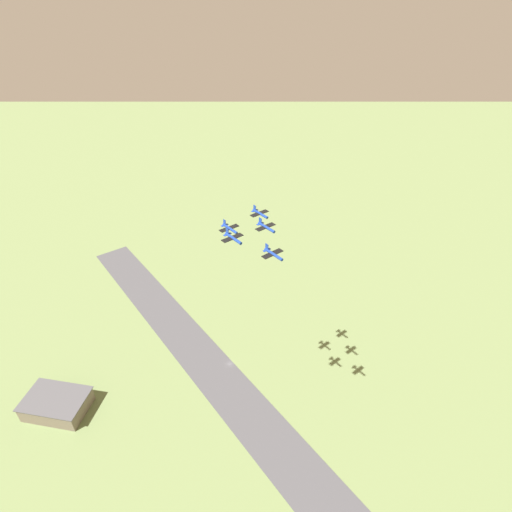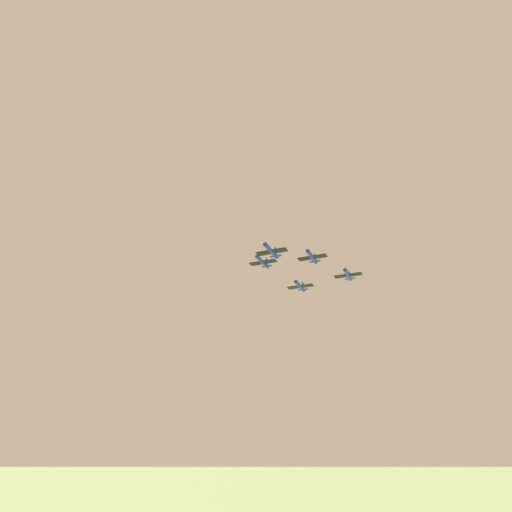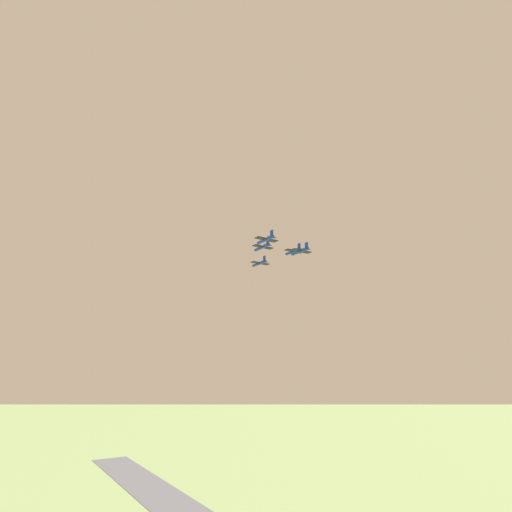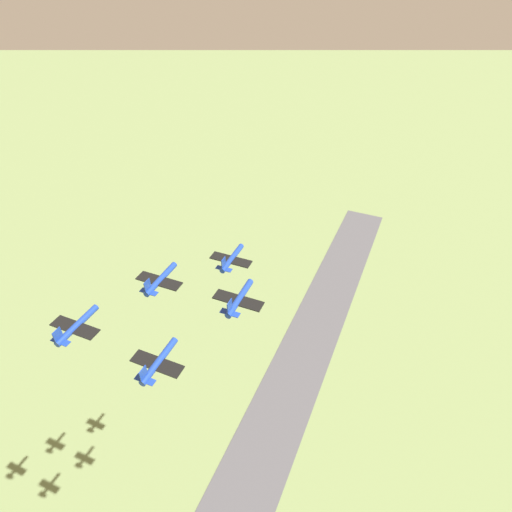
# 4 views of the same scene
# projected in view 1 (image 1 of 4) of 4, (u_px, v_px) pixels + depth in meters

# --- Properties ---
(ground_plane) EXTENTS (3000.00, 3000.00, 0.00)m
(ground_plane) POSITION_uv_depth(u_px,v_px,m) (230.00, 364.00, 292.71)
(ground_plane) COLOR #6B7F4C
(runway_strip) EXTENTS (411.45, 379.69, 0.20)m
(runway_strip) POSITION_uv_depth(u_px,v_px,m) (268.00, 436.00, 244.85)
(runway_strip) COLOR #47474C
(runway_strip) RESTS_ON ground_plane
(hangar) EXTENTS (39.69, 26.18, 11.68)m
(hangar) POSITION_uv_depth(u_px,v_px,m) (57.00, 404.00, 257.25)
(hangar) COLOR #726656
(hangar) RESTS_ON ground_plane
(jet_0) EXTENTS (9.88, 9.76, 3.73)m
(jet_0) POSITION_uv_depth(u_px,v_px,m) (273.00, 254.00, 171.56)
(jet_0) COLOR #19389E
(jet_1) EXTENTS (9.88, 9.76, 3.73)m
(jet_1) POSITION_uv_depth(u_px,v_px,m) (266.00, 227.00, 185.42)
(jet_1) COLOR #19389E
(jet_2) EXTENTS (9.88, 9.76, 3.73)m
(jet_2) POSITION_uv_depth(u_px,v_px,m) (233.00, 238.00, 174.88)
(jet_2) COLOR #19389E
(jet_3) EXTENTS (9.88, 9.76, 3.73)m
(jet_3) POSITION_uv_depth(u_px,v_px,m) (260.00, 213.00, 202.24)
(jet_3) COLOR #19389E
(jet_4) EXTENTS (9.88, 9.76, 3.73)m
(jet_4) POSITION_uv_depth(u_px,v_px,m) (229.00, 228.00, 193.40)
(jet_4) COLOR #19389E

